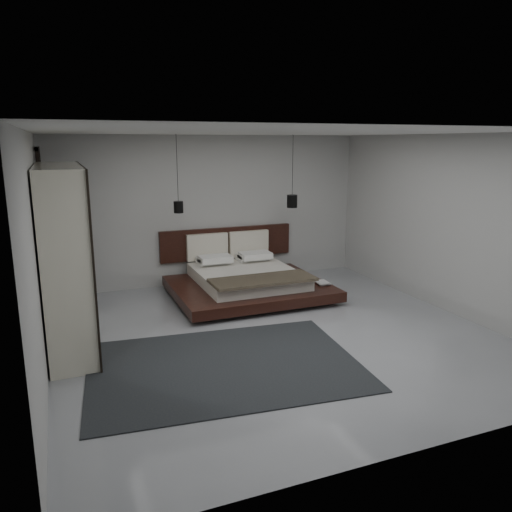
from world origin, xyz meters
name	(u,v)px	position (x,y,z in m)	size (l,w,h in m)	color
floor	(275,334)	(0.00, 0.00, 0.00)	(6.00, 6.00, 0.00)	#999BA1
ceiling	(277,132)	(0.00, 0.00, 2.80)	(6.00, 6.00, 0.00)	white
wall_back	(212,210)	(0.00, 3.00, 1.40)	(6.00, 6.00, 0.00)	#ADADAB
wall_front	(425,301)	(0.00, -3.00, 1.40)	(6.00, 6.00, 0.00)	#ADADAB
wall_left	(37,256)	(-3.00, 0.00, 1.40)	(6.00, 6.00, 0.00)	#ADADAB
wall_right	(449,224)	(3.00, 0.00, 1.40)	(6.00, 6.00, 0.00)	#ADADAB
lattice_screen	(45,230)	(-2.95, 2.45, 1.30)	(0.05, 0.90, 2.60)	black
bed	(246,279)	(0.28, 1.91, 0.28)	(2.64, 2.33, 1.05)	black
book_lower	(317,283)	(1.37, 1.28, 0.26)	(0.22, 0.29, 0.03)	#99724C
book_upper	(317,283)	(1.35, 1.25, 0.28)	(0.20, 0.27, 0.02)	#99724C
pendant_left	(178,207)	(-0.80, 2.32, 1.58)	(0.16, 0.16, 1.32)	black
pendant_right	(292,201)	(1.37, 2.32, 1.59)	(0.19, 0.19, 1.33)	black
wardrobe	(65,256)	(-2.70, 0.83, 1.19)	(0.58, 2.44, 2.39)	silver
rug	(224,366)	(-1.00, -0.73, 0.01)	(3.24, 2.31, 0.01)	black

